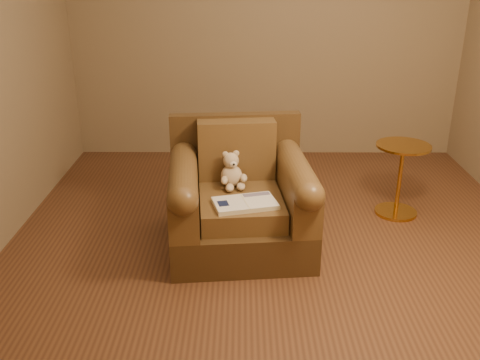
{
  "coord_description": "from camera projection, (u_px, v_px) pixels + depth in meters",
  "views": [
    {
      "loc": [
        -0.25,
        -3.55,
        1.96
      ],
      "look_at": [
        -0.26,
        -0.12,
        0.54
      ],
      "focal_mm": 40.0,
      "sensor_mm": 36.0,
      "label": 1
    }
  ],
  "objects": [
    {
      "name": "teddy_bear",
      "position": [
        232.0,
        173.0,
        3.87
      ],
      "size": [
        0.19,
        0.23,
        0.27
      ],
      "rotation": [
        0.0,
        0.0,
        0.31
      ],
      "color": "#CAAF8D",
      "rests_on": "armchair"
    },
    {
      "name": "side_table",
      "position": [
        400.0,
        177.0,
        4.34
      ],
      "size": [
        0.43,
        0.43,
        0.6
      ],
      "color": "#C48C36",
      "rests_on": "floor"
    },
    {
      "name": "guidebook",
      "position": [
        245.0,
        203.0,
        3.6
      ],
      "size": [
        0.47,
        0.35,
        0.03
      ],
      "rotation": [
        0.0,
        0.0,
        0.25
      ],
      "color": "beige",
      "rests_on": "armchair"
    },
    {
      "name": "floor",
      "position": [
        275.0,
        241.0,
        4.03
      ],
      "size": [
        4.0,
        4.0,
        0.0
      ],
      "primitive_type": "plane",
      "color": "brown",
      "rests_on": "ground"
    },
    {
      "name": "room",
      "position": [
        281.0,
        2.0,
        3.38
      ],
      "size": [
        4.02,
        4.02,
        2.71
      ],
      "color": "#887253",
      "rests_on": "ground"
    },
    {
      "name": "armchair",
      "position": [
        239.0,
        201.0,
        3.87
      ],
      "size": [
        1.07,
        1.03,
        0.89
      ],
      "rotation": [
        0.0,
        0.0,
        0.09
      ],
      "color": "#462F17",
      "rests_on": "floor"
    }
  ]
}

